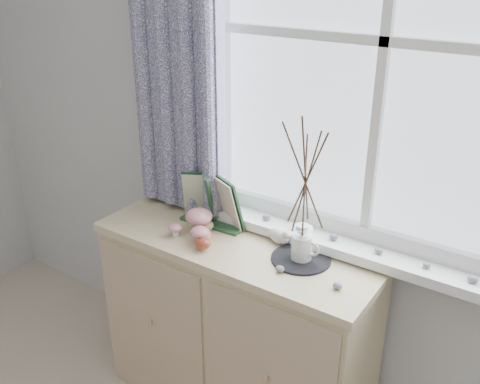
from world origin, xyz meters
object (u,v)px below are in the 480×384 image
(twig_pitcher, at_px, (305,176))
(toadstool_cluster, at_px, (196,222))
(sideboard, at_px, (236,326))
(botanical_book, at_px, (209,201))

(twig_pitcher, bearing_deg, toadstool_cluster, -173.95)
(sideboard, relative_size, twig_pitcher, 2.01)
(toadstool_cluster, height_order, twig_pitcher, twig_pitcher)
(sideboard, height_order, toadstool_cluster, toadstool_cluster)
(twig_pitcher, bearing_deg, sideboard, -178.11)
(toadstool_cluster, distance_m, twig_pitcher, 0.53)
(sideboard, relative_size, toadstool_cluster, 6.35)
(toadstool_cluster, relative_size, twig_pitcher, 0.32)
(botanical_book, relative_size, toadstool_cluster, 1.77)
(toadstool_cluster, bearing_deg, twig_pitcher, 9.00)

